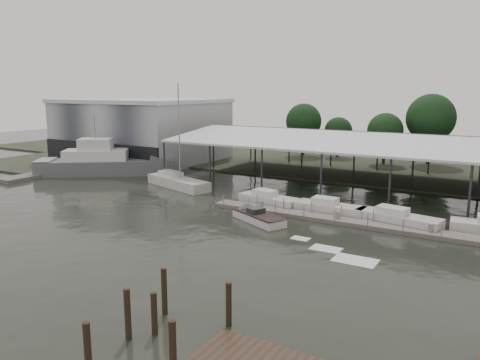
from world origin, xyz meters
The scene contains 15 objects.
ground centered at (0.00, 0.00, 0.00)m, with size 200.00×200.00×0.00m, color black.
land_strip_far centered at (0.00, 42.00, 0.10)m, with size 140.00×30.00×0.30m.
land_strip_west centered at (-40.00, 30.00, 0.10)m, with size 20.00×40.00×0.30m.
storage_warehouse centered at (-28.00, 29.94, 5.29)m, with size 24.50×20.50×10.50m.
covered_boat_shed centered at (17.00, 28.00, 6.13)m, with size 58.24×24.00×6.96m.
trawler_dock centered at (-30.00, 14.00, 0.25)m, with size 3.00×18.00×0.50m.
floating_dock centered at (15.00, 10.00, 0.20)m, with size 28.00×2.00×1.40m.
grey_trawler centered at (-23.29, 16.88, 1.58)m, with size 18.45×15.41×8.84m.
white_sailboat centered at (-8.71, 14.98, 0.65)m, with size 10.58×5.57×13.00m.
speedboat_underway centered at (7.16, 6.62, 0.39)m, with size 16.43×9.00×2.00m.
moored_cruiser_0 centered at (5.54, 12.40, 0.61)m, with size 6.92×3.13×1.70m.
moored_cruiser_1 centered at (12.30, 12.28, 0.61)m, with size 6.88×2.31×1.70m.
moored_cruiser_2 centered at (18.88, 11.83, 0.61)m, with size 7.87×3.53×1.70m.
mooring_pilings centered at (13.60, -14.62, 0.96)m, with size 4.68×6.93×3.45m.
horizon_tree_line centered at (22.45, 47.97, 6.35)m, with size 67.67×10.27×11.44m.
Camera 1 is at (27.63, -30.39, 12.07)m, focal length 35.00 mm.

